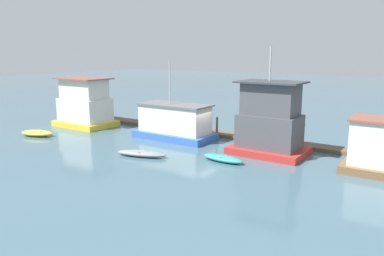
{
  "coord_description": "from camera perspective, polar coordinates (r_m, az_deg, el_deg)",
  "views": [
    {
      "loc": [
        16.45,
        -25.32,
        7.35
      ],
      "look_at": [
        0.0,
        -1.0,
        1.4
      ],
      "focal_mm": 35.0,
      "sensor_mm": 36.0,
      "label": 1
    }
  ],
  "objects": [
    {
      "name": "ground_plane",
      "position": [
        31.08,
        1.03,
        -2.23
      ],
      "size": [
        200.0,
        200.0,
        0.0
      ],
      "primitive_type": "plane",
      "color": "#426070"
    },
    {
      "name": "dock_walkway",
      "position": [
        33.79,
        4.09,
        -0.88
      ],
      "size": [
        42.4,
        1.54,
        0.3
      ],
      "primitive_type": "cube",
      "color": "brown",
      "rests_on": "ground_plane"
    },
    {
      "name": "houseboat_yellow",
      "position": [
        39.24,
        -16.03,
        3.44
      ],
      "size": [
        5.8,
        3.98,
        4.86
      ],
      "color": "gold",
      "rests_on": "ground_plane"
    },
    {
      "name": "houseboat_blue",
      "position": [
        32.35,
        -2.67,
        0.86
      ],
      "size": [
        6.98,
        3.4,
        6.7
      ],
      "color": "#3866B7",
      "rests_on": "ground_plane"
    },
    {
      "name": "houseboat_red",
      "position": [
        27.79,
        11.76,
        0.83
      ],
      "size": [
        5.38,
        3.92,
        7.73
      ],
      "color": "red",
      "rests_on": "ground_plane"
    },
    {
      "name": "dinghy_yellow",
      "position": [
        36.15,
        -22.53,
        -0.72
      ],
      "size": [
        3.34,
        2.29,
        0.54
      ],
      "color": "yellow",
      "rests_on": "ground_plane"
    },
    {
      "name": "dinghy_grey",
      "position": [
        27.15,
        -7.69,
        -3.88
      ],
      "size": [
        3.9,
        2.09,
        0.44
      ],
      "color": "gray",
      "rests_on": "ground_plane"
    },
    {
      "name": "dinghy_teal",
      "position": [
        25.77,
        4.77,
        -4.65
      ],
      "size": [
        3.13,
        1.19,
        0.43
      ],
      "color": "teal",
      "rests_on": "ground_plane"
    },
    {
      "name": "mooring_post_far_left",
      "position": [
        32.57,
        3.82,
        0.06
      ],
      "size": [
        0.2,
        0.2,
        1.86
      ],
      "primitive_type": "cylinder",
      "color": "brown",
      "rests_on": "ground_plane"
    },
    {
      "name": "mooring_post_centre",
      "position": [
        42.86,
        -15.15,
        2.57
      ],
      "size": [
        0.29,
        0.29,
        2.04
      ],
      "primitive_type": "cylinder",
      "color": "#846B4C",
      "rests_on": "ground_plane"
    }
  ]
}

